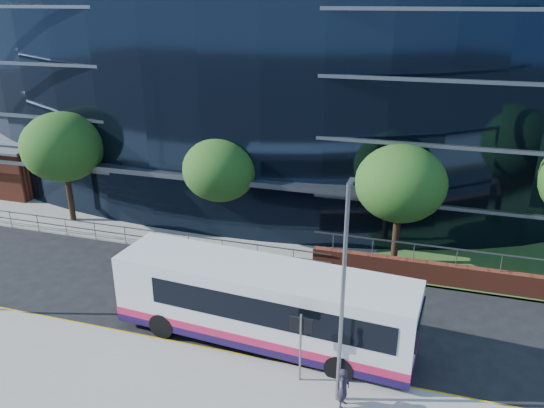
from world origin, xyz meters
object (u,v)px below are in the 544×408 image
(brick_pavilion, at_px, (5,161))
(tree_far_c, at_px, (401,184))
(city_bus, at_px, (265,304))
(streetlight_east, at_px, (343,292))
(pedestrian, at_px, (344,388))
(street_sign, at_px, (301,334))
(tree_far_b, at_px, (220,169))
(tree_far_a, at_px, (63,147))

(brick_pavilion, bearing_deg, tree_far_c, -8.82)
(tree_far_c, height_order, city_bus, tree_far_c)
(streetlight_east, bearing_deg, pedestrian, -49.53)
(street_sign, xyz_separation_m, tree_far_c, (2.50, 10.59, 2.39))
(tree_far_c, height_order, streetlight_east, streetlight_east)
(tree_far_b, relative_size, pedestrian, 4.03)
(brick_pavilion, height_order, pedestrian, brick_pavilion)
(brick_pavilion, xyz_separation_m, tree_far_b, (19.00, -4.00, 2.27))
(street_sign, relative_size, pedestrian, 1.86)
(street_sign, distance_m, pedestrian, 2.32)
(tree_far_a, relative_size, pedestrian, 4.65)
(tree_far_c, height_order, pedestrian, tree_far_c)
(brick_pavilion, height_order, tree_far_a, tree_far_a)
(city_bus, xyz_separation_m, pedestrian, (3.74, -2.96, -0.87))
(brick_pavilion, distance_m, tree_far_b, 19.55)
(tree_far_a, distance_m, city_bus, 17.96)
(brick_pavilion, bearing_deg, city_bus, -27.95)
(tree_far_b, relative_size, city_bus, 0.48)
(city_bus, bearing_deg, tree_far_a, 155.53)
(street_sign, height_order, pedestrian, street_sign)
(pedestrian, bearing_deg, tree_far_c, 4.21)
(tree_far_b, distance_m, pedestrian, 15.48)
(tree_far_c, bearing_deg, brick_pavilion, 171.18)
(tree_far_a, distance_m, pedestrian, 22.75)
(brick_pavilion, xyz_separation_m, street_sign, (26.50, -15.09, 0.21))
(tree_far_a, height_order, tree_far_c, tree_far_a)
(brick_pavilion, xyz_separation_m, streetlight_east, (28.00, -15.67, 2.50))
(tree_far_a, relative_size, tree_far_b, 1.15)
(street_sign, xyz_separation_m, pedestrian, (1.75, -0.88, -1.25))
(city_bus, bearing_deg, tree_far_c, 66.46)
(street_sign, relative_size, streetlight_east, 0.35)
(tree_far_c, relative_size, pedestrian, 4.34)
(street_sign, distance_m, tree_far_a, 20.63)
(city_bus, distance_m, pedestrian, 4.84)
(street_sign, height_order, tree_far_c, tree_far_c)
(tree_far_b, height_order, pedestrian, tree_far_b)
(streetlight_east, height_order, city_bus, streetlight_east)
(streetlight_east, relative_size, city_bus, 0.64)
(tree_far_a, xyz_separation_m, pedestrian, (19.25, -11.47, -3.96))
(tree_far_a, bearing_deg, tree_far_c, 0.00)
(tree_far_b, distance_m, city_bus, 10.84)
(streetlight_east, bearing_deg, city_bus, 142.64)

